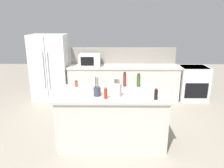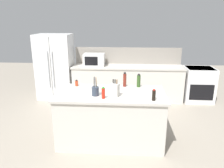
% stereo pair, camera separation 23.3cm
% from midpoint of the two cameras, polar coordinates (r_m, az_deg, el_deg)
% --- Properties ---
extents(ground_plane, '(14.00, 14.00, 0.00)m').
position_cam_midpoint_polar(ground_plane, '(4.20, 1.31, -14.49)').
color(ground_plane, gray).
extents(back_counter_run, '(2.99, 0.66, 0.94)m').
position_cam_midpoint_polar(back_counter_run, '(6.03, 5.13, 0.32)').
color(back_counter_run, beige).
rests_on(back_counter_run, ground_plane).
extents(wall_backsplash, '(2.95, 0.03, 0.46)m').
position_cam_midpoint_polar(wall_backsplash, '(6.18, 5.24, 7.37)').
color(wall_backsplash, gray).
rests_on(wall_backsplash, back_counter_run).
extents(kitchen_island, '(1.89, 0.96, 0.94)m').
position_cam_midpoint_polar(kitchen_island, '(3.97, 1.36, -8.67)').
color(kitchen_island, beige).
rests_on(kitchen_island, ground_plane).
extents(refrigerator, '(0.95, 0.75, 1.77)m').
position_cam_midpoint_polar(refrigerator, '(6.25, -13.54, 4.43)').
color(refrigerator, white).
rests_on(refrigerator, ground_plane).
extents(range_oven, '(0.76, 0.65, 0.92)m').
position_cam_midpoint_polar(range_oven, '(6.37, 22.60, -0.07)').
color(range_oven, white).
rests_on(range_oven, ground_plane).
extents(microwave, '(0.55, 0.39, 0.33)m').
position_cam_midpoint_polar(microwave, '(5.93, -3.57, 6.34)').
color(microwave, white).
rests_on(microwave, back_counter_run).
extents(knife_block, '(0.16, 0.14, 0.29)m').
position_cam_midpoint_polar(knife_block, '(3.58, 2.65, -1.53)').
color(knife_block, beige).
rests_on(knife_block, kitchen_island).
extents(utensil_crock, '(0.12, 0.12, 0.32)m').
position_cam_midpoint_polar(utensil_crock, '(3.63, -2.54, -1.80)').
color(utensil_crock, '#333D4C').
rests_on(utensil_crock, kitchen_island).
extents(hot_sauce_bottle, '(0.06, 0.06, 0.19)m').
position_cam_midpoint_polar(hot_sauce_bottle, '(3.49, -0.37, -2.42)').
color(hot_sauce_bottle, red).
rests_on(hot_sauce_bottle, kitchen_island).
extents(vinegar_bottle, '(0.06, 0.06, 0.28)m').
position_cam_midpoint_polar(vinegar_bottle, '(4.11, 4.97, 1.07)').
color(vinegar_bottle, maroon).
rests_on(vinegar_bottle, kitchen_island).
extents(olive_oil_bottle, '(0.07, 0.07, 0.25)m').
position_cam_midpoint_polar(olive_oil_bottle, '(4.11, 8.59, 0.80)').
color(olive_oil_bottle, '#2D4C1E').
rests_on(olive_oil_bottle, kitchen_island).
extents(spice_jar_paprika, '(0.06, 0.06, 0.12)m').
position_cam_midpoint_polar(spice_jar_paprika, '(4.18, -7.66, 0.21)').
color(spice_jar_paprika, '#B73D1E').
rests_on(spice_jar_paprika, kitchen_island).
extents(soy_sauce_bottle, '(0.06, 0.06, 0.18)m').
position_cam_midpoint_polar(soy_sauce_bottle, '(3.50, 12.75, -2.88)').
color(soy_sauce_bottle, black).
rests_on(soy_sauce_bottle, kitchen_island).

